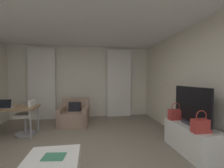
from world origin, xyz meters
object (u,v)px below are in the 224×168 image
object	(u,v)px
magazine_open	(54,157)
tv_flatscreen	(191,107)
desk	(5,110)
armchair	(74,116)
tv_console	(192,139)
laptop	(5,106)
handbag_primary	(176,114)
handbag_secondary	(201,125)
desk_chair	(27,119)

from	to	relation	value
magazine_open	tv_flatscreen	distance (m)	2.53
desk	magazine_open	size ratio (longest dim) A/B	4.81
armchair	desk	bearing A→B (deg)	-156.54
armchair	tv_console	xyz separation A→B (m)	(2.42, -2.09, -0.00)
armchair	magazine_open	bearing A→B (deg)	-89.93
desk	tv_console	distance (m)	4.26
laptop	magazine_open	xyz separation A→B (m)	(1.52, -1.86, -0.36)
handbag_primary	handbag_secondary	bearing A→B (deg)	-92.03
handbag_primary	tv_flatscreen	bearing A→B (deg)	-72.89
armchair	handbag_secondary	size ratio (longest dim) A/B	2.52
desk_chair	tv_flatscreen	distance (m)	3.86
armchair	tv_console	bearing A→B (deg)	-40.89
handbag_secondary	magazine_open	bearing A→B (deg)	-175.93
handbag_primary	handbag_secondary	xyz separation A→B (m)	(-0.03, -0.76, 0.00)
handbag_secondary	laptop	bearing A→B (deg)	155.97
desk_chair	magazine_open	bearing A→B (deg)	-61.30
desk_chair	laptop	size ratio (longest dim) A/B	2.75
magazine_open	handbag_primary	xyz separation A→B (m)	(2.31, 0.93, 0.25)
laptop	tv_flatscreen	world-z (taller)	tv_flatscreen
magazine_open	tv_console	distance (m)	2.48
laptop	tv_flatscreen	distance (m)	4.14
desk_chair	tv_flatscreen	xyz separation A→B (m)	(3.53, -1.47, 0.50)
laptop	handbag_primary	bearing A→B (deg)	-13.66
tv_flatscreen	laptop	bearing A→B (deg)	162.00
laptop	handbag_secondary	size ratio (longest dim) A/B	0.87
desk	desk_chair	distance (m)	0.55
desk	desk_chair	xyz separation A→B (m)	(0.47, 0.08, -0.27)
tv_flatscreen	magazine_open	bearing A→B (deg)	-166.54
desk_chair	handbag_primary	size ratio (longest dim) A/B	2.39
magazine_open	handbag_secondary	bearing A→B (deg)	4.07
laptop	tv_flatscreen	size ratio (longest dim) A/B	0.33
handbag_primary	desk_chair	bearing A→B (deg)	161.89
laptop	tv_console	distance (m)	4.17
desk_chair	tv_flatscreen	world-z (taller)	tv_flatscreen
armchair	tv_console	distance (m)	3.20
desk_chair	desk	bearing A→B (deg)	-169.77
handbag_secondary	tv_console	bearing A→B (deg)	71.19
desk	handbag_secondary	world-z (taller)	handbag_secondary
desk_chair	handbag_secondary	xyz separation A→B (m)	(3.40, -1.88, 0.27)
armchair	laptop	distance (m)	1.78
laptop	handbag_secondary	bearing A→B (deg)	-24.03
armchair	laptop	bearing A→B (deg)	-152.38
desk	desk_chair	size ratio (longest dim) A/B	1.65
armchair	laptop	xyz separation A→B (m)	(-1.52, -0.79, 0.50)
laptop	desk	bearing A→B (deg)	121.86
desk	handbag_primary	distance (m)	4.03
desk	handbag_primary	size ratio (longest dim) A/B	3.95
desk_chair	tv_console	size ratio (longest dim) A/B	0.77
armchair	tv_flatscreen	xyz separation A→B (m)	(2.42, -2.07, 0.62)
tv_flatscreen	handbag_primary	size ratio (longest dim) A/B	2.66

